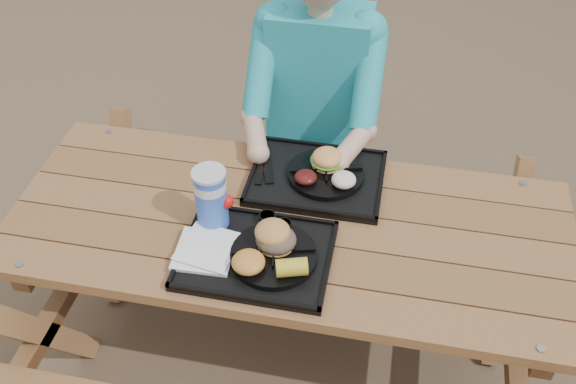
# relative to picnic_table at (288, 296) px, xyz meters

# --- Properties ---
(ground) EXTENTS (60.00, 60.00, 0.00)m
(ground) POSITION_rel_picnic_table_xyz_m (0.00, 0.00, -0.38)
(ground) COLOR #999999
(ground) RESTS_ON ground
(picnic_table) EXTENTS (1.80, 1.49, 0.75)m
(picnic_table) POSITION_rel_picnic_table_xyz_m (0.00, 0.00, 0.00)
(picnic_table) COLOR #999999
(picnic_table) RESTS_ON ground
(tray_near) EXTENTS (0.45, 0.35, 0.02)m
(tray_near) POSITION_rel_picnic_table_xyz_m (-0.06, -0.17, 0.39)
(tray_near) COLOR black
(tray_near) RESTS_ON picnic_table
(tray_far) EXTENTS (0.45, 0.35, 0.02)m
(tray_far) POSITION_rel_picnic_table_xyz_m (0.06, 0.21, 0.39)
(tray_far) COLOR black
(tray_far) RESTS_ON picnic_table
(plate_near) EXTENTS (0.26, 0.26, 0.02)m
(plate_near) POSITION_rel_picnic_table_xyz_m (-0.01, -0.17, 0.41)
(plate_near) COLOR black
(plate_near) RESTS_ON tray_near
(plate_far) EXTENTS (0.26, 0.26, 0.02)m
(plate_far) POSITION_rel_picnic_table_xyz_m (0.09, 0.22, 0.41)
(plate_far) COLOR black
(plate_far) RESTS_ON tray_far
(napkin_stack) EXTENTS (0.18, 0.18, 0.02)m
(napkin_stack) POSITION_rel_picnic_table_xyz_m (-0.21, -0.19, 0.40)
(napkin_stack) COLOR white
(napkin_stack) RESTS_ON tray_near
(soda_cup) EXTENTS (0.10, 0.10, 0.20)m
(soda_cup) POSITION_rel_picnic_table_xyz_m (-0.22, -0.07, 0.49)
(soda_cup) COLOR blue
(soda_cup) RESTS_ON tray_near
(condiment_bbq) EXTENTS (0.05, 0.05, 0.03)m
(condiment_bbq) POSITION_rel_picnic_table_xyz_m (-0.06, -0.03, 0.41)
(condiment_bbq) COLOR black
(condiment_bbq) RESTS_ON tray_near
(condiment_mustard) EXTENTS (0.05, 0.05, 0.03)m
(condiment_mustard) POSITION_rel_picnic_table_xyz_m (-0.00, -0.05, 0.41)
(condiment_mustard) COLOR gold
(condiment_mustard) RESTS_ON tray_near
(sandwich) EXTENTS (0.11, 0.11, 0.12)m
(sandwich) POSITION_rel_picnic_table_xyz_m (-0.01, -0.14, 0.47)
(sandwich) COLOR #C28944
(sandwich) RESTS_ON plate_near
(mac_cheese) EXTENTS (0.10, 0.10, 0.05)m
(mac_cheese) POSITION_rel_picnic_table_xyz_m (-0.07, -0.24, 0.44)
(mac_cheese) COLOR gold
(mac_cheese) RESTS_ON plate_near
(corn_cob) EXTENTS (0.11, 0.11, 0.05)m
(corn_cob) POSITION_rel_picnic_table_xyz_m (0.06, -0.24, 0.44)
(corn_cob) COLOR gold
(corn_cob) RESTS_ON plate_near
(cutlery_far) EXTENTS (0.08, 0.17, 0.01)m
(cutlery_far) POSITION_rel_picnic_table_xyz_m (-0.12, 0.22, 0.40)
(cutlery_far) COLOR black
(cutlery_far) RESTS_ON tray_far
(burger) EXTENTS (0.11, 0.11, 0.09)m
(burger) POSITION_rel_picnic_table_xyz_m (0.08, 0.26, 0.46)
(burger) COLOR #E99A52
(burger) RESTS_ON plate_far
(baked_beans) EXTENTS (0.08, 0.08, 0.03)m
(baked_beans) POSITION_rel_picnic_table_xyz_m (0.03, 0.16, 0.43)
(baked_beans) COLOR #4E120F
(baked_beans) RESTS_ON plate_far
(potato_salad) EXTENTS (0.08, 0.08, 0.05)m
(potato_salad) POSITION_rel_picnic_table_xyz_m (0.15, 0.17, 0.44)
(potato_salad) COLOR #F5E5D0
(potato_salad) RESTS_ON plate_far
(diner) EXTENTS (0.48, 0.84, 1.28)m
(diner) POSITION_rel_picnic_table_xyz_m (-0.02, 0.69, 0.27)
(diner) COLOR teal
(diner) RESTS_ON ground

